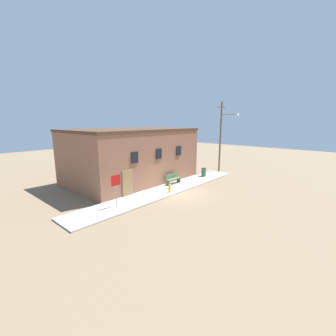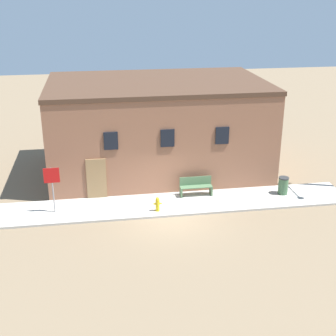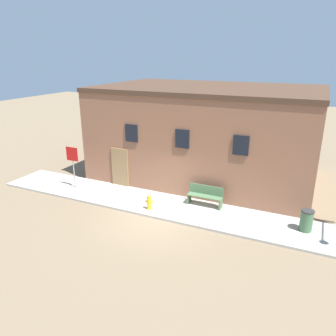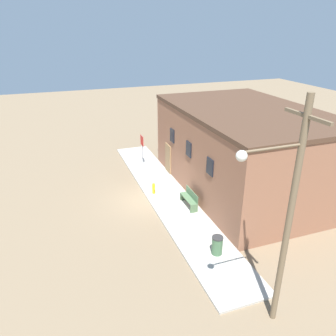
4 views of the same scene
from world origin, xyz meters
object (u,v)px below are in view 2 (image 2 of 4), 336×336
stop_sign (52,181)px  trash_bin (283,185)px  fire_hydrant (158,204)px  bench (196,186)px

stop_sign → trash_bin: stop_sign is taller
stop_sign → fire_hydrant: bearing=-7.6°
stop_sign → trash_bin: 11.62m
bench → trash_bin: bench is taller
stop_sign → trash_bin: (11.56, 0.31, -1.14)m
trash_bin → bench: bearing=172.9°
bench → fire_hydrant: bearing=-145.4°
stop_sign → trash_bin: size_ratio=2.48×
stop_sign → bench: stop_sign is taller
bench → trash_bin: 4.53m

